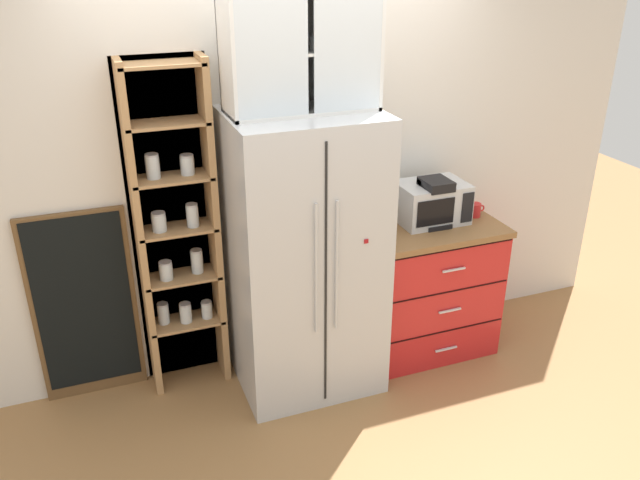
{
  "coord_description": "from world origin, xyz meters",
  "views": [
    {
      "loc": [
        -1.16,
        -3.31,
        2.6
      ],
      "look_at": [
        0.1,
        0.0,
        0.96
      ],
      "focal_mm": 36.45,
      "sensor_mm": 36.0,
      "label": 1
    }
  ],
  "objects_px": {
    "mug_red": "(475,210)",
    "refrigerator": "(304,256)",
    "microwave": "(431,202)",
    "chalkboard_menu": "(85,306)",
    "coffee_maker": "(433,201)",
    "bottle_amber": "(437,208)",
    "mug_charcoal": "(381,224)"
  },
  "relations": [
    {
      "from": "refrigerator",
      "to": "chalkboard_menu",
      "type": "bearing_deg",
      "value": 165.7
    },
    {
      "from": "microwave",
      "to": "coffee_maker",
      "type": "height_order",
      "value": "coffee_maker"
    },
    {
      "from": "refrigerator",
      "to": "mug_red",
      "type": "xyz_separation_m",
      "value": [
        1.23,
        0.07,
        0.09
      ]
    },
    {
      "from": "chalkboard_menu",
      "to": "mug_charcoal",
      "type": "bearing_deg",
      "value": -8.46
    },
    {
      "from": "refrigerator",
      "to": "chalkboard_menu",
      "type": "relative_size",
      "value": 1.44
    },
    {
      "from": "microwave",
      "to": "chalkboard_menu",
      "type": "bearing_deg",
      "value": 174.15
    },
    {
      "from": "refrigerator",
      "to": "bottle_amber",
      "type": "xyz_separation_m",
      "value": [
        0.89,
        0.0,
        0.18
      ]
    },
    {
      "from": "mug_charcoal",
      "to": "bottle_amber",
      "type": "xyz_separation_m",
      "value": [
        0.36,
        -0.05,
        0.08
      ]
    },
    {
      "from": "coffee_maker",
      "to": "bottle_amber",
      "type": "xyz_separation_m",
      "value": [
        -0.0,
        -0.06,
        -0.03
      ]
    },
    {
      "from": "mug_red",
      "to": "bottle_amber",
      "type": "relative_size",
      "value": 0.41
    },
    {
      "from": "coffee_maker",
      "to": "mug_red",
      "type": "relative_size",
      "value": 2.64
    },
    {
      "from": "coffee_maker",
      "to": "mug_charcoal",
      "type": "distance_m",
      "value": 0.38
    },
    {
      "from": "refrigerator",
      "to": "mug_charcoal",
      "type": "distance_m",
      "value": 0.54
    },
    {
      "from": "bottle_amber",
      "to": "microwave",
      "type": "bearing_deg",
      "value": 80.72
    },
    {
      "from": "coffee_maker",
      "to": "refrigerator",
      "type": "bearing_deg",
      "value": -176.17
    },
    {
      "from": "bottle_amber",
      "to": "mug_charcoal",
      "type": "bearing_deg",
      "value": 171.62
    },
    {
      "from": "coffee_maker",
      "to": "mug_red",
      "type": "height_order",
      "value": "coffee_maker"
    },
    {
      "from": "mug_red",
      "to": "bottle_amber",
      "type": "distance_m",
      "value": 0.35
    },
    {
      "from": "mug_red",
      "to": "refrigerator",
      "type": "bearing_deg",
      "value": -176.96
    },
    {
      "from": "refrigerator",
      "to": "coffee_maker",
      "type": "relative_size",
      "value": 5.64
    },
    {
      "from": "mug_red",
      "to": "bottle_amber",
      "type": "xyz_separation_m",
      "value": [
        -0.33,
        -0.06,
        0.08
      ]
    },
    {
      "from": "coffee_maker",
      "to": "chalkboard_menu",
      "type": "distance_m",
      "value": 2.24
    },
    {
      "from": "mug_red",
      "to": "chalkboard_menu",
      "type": "distance_m",
      "value": 2.55
    },
    {
      "from": "mug_charcoal",
      "to": "mug_red",
      "type": "bearing_deg",
      "value": 0.68
    },
    {
      "from": "mug_red",
      "to": "coffee_maker",
      "type": "bearing_deg",
      "value": -179.1
    },
    {
      "from": "refrigerator",
      "to": "mug_charcoal",
      "type": "relative_size",
      "value": 16.13
    },
    {
      "from": "coffee_maker",
      "to": "chalkboard_menu",
      "type": "relative_size",
      "value": 0.25
    },
    {
      "from": "refrigerator",
      "to": "chalkboard_menu",
      "type": "height_order",
      "value": "refrigerator"
    },
    {
      "from": "coffee_maker",
      "to": "bottle_amber",
      "type": "height_order",
      "value": "coffee_maker"
    },
    {
      "from": "refrigerator",
      "to": "microwave",
      "type": "xyz_separation_m",
      "value": [
        0.91,
        0.1,
        0.18
      ]
    },
    {
      "from": "bottle_amber",
      "to": "chalkboard_menu",
      "type": "xyz_separation_m",
      "value": [
        -2.18,
        0.32,
        -0.44
      ]
    },
    {
      "from": "microwave",
      "to": "mug_charcoal",
      "type": "xyz_separation_m",
      "value": [
        -0.38,
        -0.05,
        -0.08
      ]
    }
  ]
}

